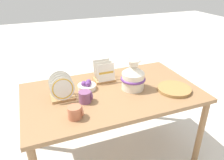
{
  "coord_description": "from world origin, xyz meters",
  "views": [
    {
      "loc": [
        -0.61,
        -1.56,
        1.69
      ],
      "look_at": [
        0.0,
        0.0,
        0.85
      ],
      "focal_mm": 35.0,
      "sensor_mm": 36.0,
      "label": 1
    }
  ],
  "objects_px": {
    "dish_rack_round_plates": "(62,90)",
    "mug_terracotta_glaze": "(75,112)",
    "wicker_charger_stack": "(174,89)",
    "mug_plum_glaze": "(86,97)",
    "fruit_bowl": "(87,86)",
    "ceramic_vase": "(133,76)",
    "dish_rack_square_plates": "(104,75)"
  },
  "relations": [
    {
      "from": "dish_rack_round_plates",
      "to": "mug_terracotta_glaze",
      "type": "distance_m",
      "value": 0.3
    },
    {
      "from": "wicker_charger_stack",
      "to": "mug_plum_glaze",
      "type": "xyz_separation_m",
      "value": [
        -0.78,
        0.1,
        0.03
      ]
    },
    {
      "from": "dish_rack_round_plates",
      "to": "mug_plum_glaze",
      "type": "xyz_separation_m",
      "value": [
        0.16,
        -0.12,
        -0.04
      ]
    },
    {
      "from": "dish_rack_round_plates",
      "to": "fruit_bowl",
      "type": "distance_m",
      "value": 0.25
    },
    {
      "from": "dish_rack_round_plates",
      "to": "mug_terracotta_glaze",
      "type": "relative_size",
      "value": 1.98
    },
    {
      "from": "ceramic_vase",
      "to": "mug_terracotta_glaze",
      "type": "height_order",
      "value": "ceramic_vase"
    },
    {
      "from": "ceramic_vase",
      "to": "fruit_bowl",
      "type": "distance_m",
      "value": 0.42
    },
    {
      "from": "dish_rack_square_plates",
      "to": "fruit_bowl",
      "type": "relative_size",
      "value": 1.19
    },
    {
      "from": "dish_rack_square_plates",
      "to": "mug_plum_glaze",
      "type": "height_order",
      "value": "dish_rack_square_plates"
    },
    {
      "from": "mug_terracotta_glaze",
      "to": "fruit_bowl",
      "type": "height_order",
      "value": "mug_terracotta_glaze"
    },
    {
      "from": "dish_rack_square_plates",
      "to": "wicker_charger_stack",
      "type": "height_order",
      "value": "dish_rack_square_plates"
    },
    {
      "from": "mug_plum_glaze",
      "to": "fruit_bowl",
      "type": "relative_size",
      "value": 0.67
    },
    {
      "from": "wicker_charger_stack",
      "to": "mug_terracotta_glaze",
      "type": "distance_m",
      "value": 0.91
    },
    {
      "from": "dish_rack_round_plates",
      "to": "dish_rack_square_plates",
      "type": "bearing_deg",
      "value": 24.16
    },
    {
      "from": "dish_rack_square_plates",
      "to": "fruit_bowl",
      "type": "xyz_separation_m",
      "value": [
        -0.2,
        -0.11,
        -0.03
      ]
    },
    {
      "from": "dish_rack_square_plates",
      "to": "mug_plum_glaze",
      "type": "xyz_separation_m",
      "value": [
        -0.27,
        -0.31,
        -0.01
      ]
    },
    {
      "from": "dish_rack_square_plates",
      "to": "mug_terracotta_glaze",
      "type": "bearing_deg",
      "value": -128.44
    },
    {
      "from": "mug_terracotta_glaze",
      "to": "mug_plum_glaze",
      "type": "distance_m",
      "value": 0.22
    },
    {
      "from": "mug_plum_glaze",
      "to": "fruit_bowl",
      "type": "xyz_separation_m",
      "value": [
        0.07,
        0.2,
        -0.02
      ]
    },
    {
      "from": "wicker_charger_stack",
      "to": "fruit_bowl",
      "type": "bearing_deg",
      "value": 156.77
    },
    {
      "from": "mug_terracotta_glaze",
      "to": "ceramic_vase",
      "type": "bearing_deg",
      "value": 23.15
    },
    {
      "from": "dish_rack_square_plates",
      "to": "wicker_charger_stack",
      "type": "relative_size",
      "value": 0.65
    },
    {
      "from": "wicker_charger_stack",
      "to": "mug_plum_glaze",
      "type": "bearing_deg",
      "value": 172.42
    },
    {
      "from": "dish_rack_round_plates",
      "to": "fruit_bowl",
      "type": "xyz_separation_m",
      "value": [
        0.23,
        0.08,
        -0.05
      ]
    },
    {
      "from": "wicker_charger_stack",
      "to": "mug_plum_glaze",
      "type": "distance_m",
      "value": 0.79
    },
    {
      "from": "ceramic_vase",
      "to": "mug_plum_glaze",
      "type": "distance_m",
      "value": 0.46
    },
    {
      "from": "ceramic_vase",
      "to": "dish_rack_square_plates",
      "type": "xyz_separation_m",
      "value": [
        -0.19,
        0.25,
        -0.06
      ]
    },
    {
      "from": "ceramic_vase",
      "to": "mug_plum_glaze",
      "type": "height_order",
      "value": "ceramic_vase"
    },
    {
      "from": "ceramic_vase",
      "to": "dish_rack_square_plates",
      "type": "bearing_deg",
      "value": 126.95
    },
    {
      "from": "ceramic_vase",
      "to": "dish_rack_square_plates",
      "type": "distance_m",
      "value": 0.31
    },
    {
      "from": "dish_rack_round_plates",
      "to": "mug_plum_glaze",
      "type": "height_order",
      "value": "dish_rack_round_plates"
    },
    {
      "from": "wicker_charger_stack",
      "to": "mug_terracotta_glaze",
      "type": "bearing_deg",
      "value": -175.02
    }
  ]
}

